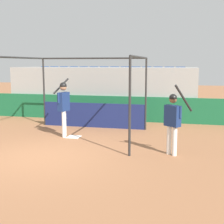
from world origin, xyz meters
TOP-DOWN VIEW (x-y plane):
  - ground_plane at (0.00, 0.00)m, footprint 60.00×60.00m
  - outfield_wall at (0.00, 5.79)m, footprint 24.00×0.12m
  - bleacher_section at (0.00, 7.05)m, footprint 8.70×2.40m
  - batting_cage at (0.28, 3.49)m, footprint 4.26×3.60m
  - home_plate at (0.10, 2.37)m, footprint 0.44×0.44m
  - player_batter at (-0.25, 2.38)m, footprint 0.55×0.90m
  - player_waiting at (3.52, 0.98)m, footprint 0.77×0.59m

SIDE VIEW (x-z plane):
  - ground_plane at x=0.00m, z-range 0.00..0.00m
  - home_plate at x=0.10m, z-range 0.00..0.02m
  - outfield_wall at x=0.00m, z-range 0.00..1.10m
  - player_waiting at x=3.52m, z-range 0.04..2.03m
  - batting_cage at x=0.28m, z-range -0.22..2.54m
  - player_batter at x=-0.25m, z-range 0.16..2.17m
  - bleacher_section at x=0.00m, z-range 0.00..2.37m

